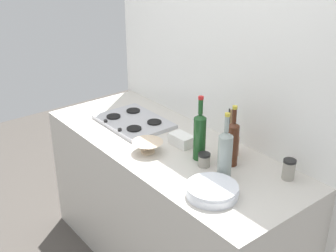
# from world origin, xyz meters

# --- Properties ---
(counter_block) EXTENTS (1.80, 0.70, 0.90)m
(counter_block) POSITION_xyz_m (0.00, 0.00, 0.45)
(counter_block) COLOR beige
(counter_block) RESTS_ON ground
(backsplash_panel) EXTENTS (1.90, 0.06, 2.52)m
(backsplash_panel) POSITION_xyz_m (0.00, 0.38, 1.26)
(backsplash_panel) COLOR white
(backsplash_panel) RESTS_ON ground
(stovetop_hob) EXTENTS (0.48, 0.35, 0.04)m
(stovetop_hob) POSITION_xyz_m (-0.38, 0.01, 0.91)
(stovetop_hob) COLOR #B2B2B7
(stovetop_hob) RESTS_ON counter_block
(plate_stack) EXTENTS (0.26, 0.26, 0.06)m
(plate_stack) POSITION_xyz_m (0.56, -0.17, 0.93)
(plate_stack) COLOR white
(plate_stack) RESTS_ON counter_block
(wine_bottle_leftmost) EXTENTS (0.07, 0.07, 0.36)m
(wine_bottle_leftmost) POSITION_xyz_m (0.48, -0.01, 1.04)
(wine_bottle_leftmost) COLOR gray
(wine_bottle_leftmost) RESTS_ON counter_block
(wine_bottle_mid_left) EXTENTS (0.07, 0.07, 0.37)m
(wine_bottle_mid_left) POSITION_xyz_m (0.24, 0.03, 1.04)
(wine_bottle_mid_left) COLOR #19471E
(wine_bottle_mid_left) RESTS_ON counter_block
(wine_bottle_mid_right) EXTENTS (0.06, 0.06, 0.34)m
(wine_bottle_mid_right) POSITION_xyz_m (0.40, 0.12, 1.04)
(wine_bottle_mid_right) COLOR #472314
(wine_bottle_mid_right) RESTS_ON counter_block
(mixing_bowl) EXTENTS (0.18, 0.18, 0.07)m
(mixing_bowl) POSITION_xyz_m (0.01, -0.15, 0.94)
(mixing_bowl) COLOR beige
(mixing_bowl) RESTS_ON counter_block
(butter_dish) EXTENTS (0.15, 0.10, 0.06)m
(butter_dish) POSITION_xyz_m (0.05, 0.06, 0.93)
(butter_dish) COLOR white
(butter_dish) RESTS_ON counter_block
(utensil_crock) EXTENTS (0.09, 0.09, 0.30)m
(utensil_crock) POSITION_xyz_m (0.32, 0.20, 0.97)
(utensil_crock) COLOR #996B4C
(utensil_crock) RESTS_ON counter_block
(condiment_jar_front) EXTENTS (0.07, 0.07, 0.08)m
(condiment_jar_front) POSITION_xyz_m (0.32, -0.01, 0.94)
(condiment_jar_front) COLOR #9E998C
(condiment_jar_front) RESTS_ON counter_block
(condiment_jar_rear) EXTENTS (0.07, 0.07, 0.11)m
(condiment_jar_rear) POSITION_xyz_m (0.69, 0.24, 0.96)
(condiment_jar_rear) COLOR #9E998C
(condiment_jar_rear) RESTS_ON counter_block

